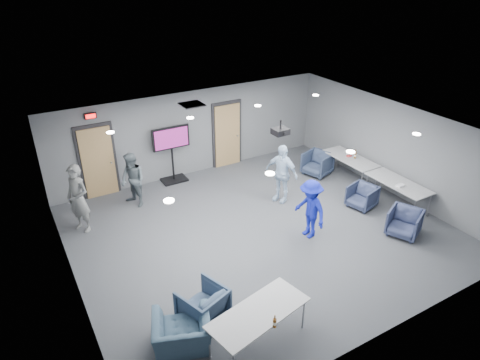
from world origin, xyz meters
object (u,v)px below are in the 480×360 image
bottle_right (355,155)px  tv_stand (172,151)px  chair_right_b (362,197)px  chair_front_a (203,305)px  person_a (78,199)px  chair_front_b (182,333)px  table_right_a (350,159)px  table_right_b (398,184)px  table_front_left (259,314)px  chair_right_a (317,164)px  chair_right_c (404,223)px  projector (280,131)px  person_b (133,180)px  person_d (310,209)px  bottle_front (275,323)px  person_c (281,173)px

bottle_right → tv_stand: 5.64m
chair_right_b → chair_front_a: bearing=-88.5°
person_a → chair_front_a: (1.32, -4.36, -0.54)m
chair_front_a → chair_front_b: 0.73m
person_a → table_right_a: size_ratio=0.98×
table_right_b → table_front_left: 6.35m
chair_right_a → table_right_a: size_ratio=0.44×
chair_right_c → tv_stand: tv_stand is taller
person_a → tv_stand: size_ratio=1.02×
bottle_right → projector: size_ratio=0.75×
chair_right_c → table_front_left: (-5.00, -1.07, 0.34)m
person_b → bottle_right: 6.72m
person_d → tv_stand: 4.85m
bottle_right → tv_stand: tv_stand is taller
table_front_left → tv_stand: 6.85m
chair_front_a → table_front_left: bearing=102.8°
chair_front_b → table_right_a: 7.99m
person_b → projector: size_ratio=4.03×
person_d → bottle_right: person_d is taller
person_d → bottle_front: size_ratio=6.02×
chair_right_a → chair_front_a: 7.07m
person_c → bottle_front: size_ratio=6.68×
person_b → chair_front_b: 5.38m
person_d → table_front_left: 3.67m
table_right_b → chair_front_b: bearing=102.4°
person_d → bottle_front: 3.90m
chair_right_b → chair_right_c: 1.54m
person_d → chair_right_b: person_d is taller
table_right_a → bottle_right: bearing=-135.7°
chair_front_a → projector: size_ratio=2.09×
table_front_left → projector: bearing=39.3°
person_a → chair_front_a: person_a is taller
person_c → bottle_front: (-3.28, -4.49, -0.03)m
table_right_a → projector: projector is taller
chair_right_a → chair_front_b: chair_right_a is taller
person_a → bottle_right: bearing=46.7°
table_right_a → table_front_left: size_ratio=0.92×
person_d → tv_stand: size_ratio=0.87×
table_right_a → table_right_b: bearing=-180.0°
tv_stand → bottle_front: bearing=-98.6°
person_a → projector: projector is taller
person_c → bottle_right: (2.72, -0.08, -0.02)m
table_right_a → table_front_left: same height
person_c → chair_right_c: 3.47m
chair_front_a → bottle_front: bottle_front is taller
person_a → chair_front_b: 4.85m
chair_right_a → chair_right_c: 3.80m
chair_front_b → bottle_front: size_ratio=3.94×
table_right_a → projector: bearing=100.5°
bottle_front → projector: projector is taller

